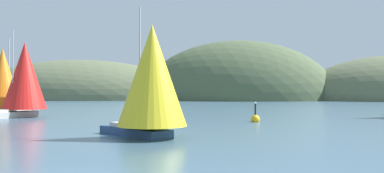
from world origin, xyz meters
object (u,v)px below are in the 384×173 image
Objects in this scene: sailboat_orange_sail at (3,80)px; sailboat_red_spinnaker at (24,77)px; channel_buoy at (255,119)px; sailboat_yellow_sail at (151,78)px.

sailboat_red_spinnaker reaches higher than sailboat_orange_sail.
sailboat_red_spinnaker reaches higher than channel_buoy.
sailboat_yellow_sail is (23.11, -22.35, -0.73)m from sailboat_red_spinnaker.
channel_buoy is (31.88, -4.66, -5.17)m from sailboat_red_spinnaker.
sailboat_yellow_sail is 4.07× the size of channel_buoy.
channel_buoy is (36.60, -7.34, -4.86)m from sailboat_orange_sail.
sailboat_yellow_sail reaches higher than channel_buoy.
sailboat_red_spinnaker is 32.63m from channel_buoy.
sailboat_orange_sail reaches higher than sailboat_yellow_sail.
sailboat_orange_sail is at bearing 138.02° from sailboat_yellow_sail.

